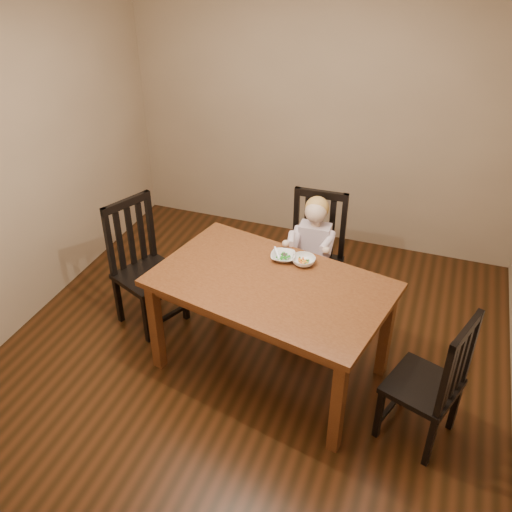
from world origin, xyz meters
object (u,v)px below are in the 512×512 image
(chair_left, at_px, (144,266))
(bowl_veg, at_px, (304,261))
(chair_right, at_px, (431,383))
(chair_child, at_px, (314,258))
(dining_table, at_px, (271,293))
(toddler, at_px, (314,246))
(bowl_peas, at_px, (283,257))

(chair_left, relative_size, bowl_veg, 6.25)
(chair_left, bearing_deg, chair_right, 101.19)
(chair_child, xyz_separation_m, chair_left, (-1.31, -0.62, 0.01))
(dining_table, xyz_separation_m, toddler, (0.11, 0.82, -0.06))
(chair_child, xyz_separation_m, bowl_veg, (0.05, -0.58, 0.34))
(bowl_peas, bearing_deg, toddler, 77.42)
(chair_left, relative_size, toddler, 1.89)
(toddler, bearing_deg, bowl_peas, 75.31)
(chair_child, height_order, bowl_peas, chair_child)
(chair_child, bearing_deg, chair_right, 131.47)
(chair_right, bearing_deg, bowl_peas, 83.70)
(chair_child, height_order, bowl_veg, chair_child)
(chair_child, xyz_separation_m, toddler, (0.00, -0.06, 0.15))
(chair_right, relative_size, bowl_peas, 5.64)
(chair_left, distance_m, chair_right, 2.47)
(bowl_veg, bearing_deg, chair_left, -178.05)
(toddler, bearing_deg, chair_left, 21.20)
(dining_table, relative_size, toddler, 3.14)
(chair_child, distance_m, chair_left, 1.45)
(dining_table, relative_size, chair_child, 1.68)
(toddler, height_order, bowl_veg, toddler)
(chair_left, height_order, bowl_veg, chair_left)
(toddler, relative_size, bowl_peas, 3.17)
(dining_table, distance_m, chair_left, 1.25)
(chair_left, bearing_deg, chair_child, 138.94)
(chair_right, distance_m, bowl_veg, 1.25)
(bowl_peas, distance_m, bowl_veg, 0.16)
(chair_child, height_order, toddler, chair_child)
(bowl_veg, bearing_deg, toddler, 95.46)
(bowl_veg, bearing_deg, chair_child, 95.14)
(chair_right, relative_size, toddler, 1.78)
(bowl_veg, bearing_deg, bowl_peas, 176.51)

